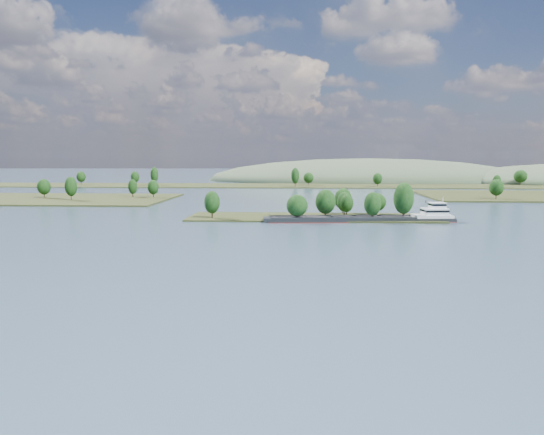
{
  "coord_description": "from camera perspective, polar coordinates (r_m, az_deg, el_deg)",
  "views": [
    {
      "loc": [
        -4.2,
        -32.41,
        25.22
      ],
      "look_at": [
        -13.77,
        130.0,
        6.0
      ],
      "focal_mm": 35.0,
      "sensor_mm": 36.0,
      "label": 1
    }
  ],
  "objects": [
    {
      "name": "tree_island",
      "position": [
        212.45,
        6.56,
        0.94
      ],
      "size": [
        100.0,
        33.15,
        15.56
      ],
      "color": "#272E14",
      "rests_on": "ground"
    },
    {
      "name": "back_shoreline",
      "position": [
        433.13,
        5.18,
        3.46
      ],
      "size": [
        900.0,
        60.0,
        16.04
      ],
      "color": "#272E14",
      "rests_on": "ground"
    },
    {
      "name": "hill_west",
      "position": [
        536.86,
        10.26,
        3.94
      ],
      "size": [
        320.0,
        160.0,
        44.0
      ],
      "primitive_type": "ellipsoid",
      "color": "#3F5137",
      "rests_on": "ground"
    },
    {
      "name": "cargo_barge",
      "position": [
        205.96,
        10.75,
        -0.07
      ],
      "size": [
        73.33,
        15.69,
        9.85
      ],
      "color": "black",
      "rests_on": "ground"
    },
    {
      "name": "ground",
      "position": [
        154.54,
        4.89,
        -2.68
      ],
      "size": [
        1800.0,
        1800.0,
        0.0
      ],
      "primitive_type": "plane",
      "color": "#37485F",
      "rests_on": "ground"
    }
  ]
}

